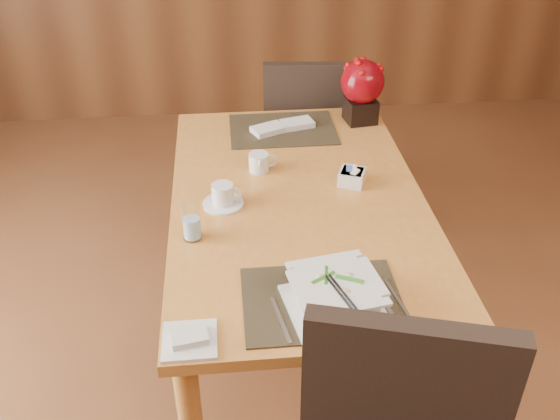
{
  "coord_description": "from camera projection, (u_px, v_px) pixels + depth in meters",
  "views": [
    {
      "loc": [
        -0.25,
        -1.26,
        1.94
      ],
      "look_at": [
        -0.09,
        0.35,
        0.87
      ],
      "focal_mm": 40.0,
      "sensor_mm": 36.0,
      "label": 1
    }
  ],
  "objects": [
    {
      "name": "berry_decor",
      "position": [
        362.0,
        87.0,
        2.66
      ],
      "size": [
        0.19,
        0.19,
        0.28
      ],
      "rotation": [
        0.0,
        0.0,
        0.15
      ],
      "color": "black",
      "rests_on": "dining_table"
    },
    {
      "name": "coffee_cup",
      "position": [
        223.0,
        196.0,
        2.17
      ],
      "size": [
        0.14,
        0.14,
        0.08
      ],
      "rotation": [
        0.0,
        0.0,
        -0.23
      ],
      "color": "silver",
      "rests_on": "dining_table"
    },
    {
      "name": "far_chair",
      "position": [
        306.0,
        134.0,
        3.13
      ],
      "size": [
        0.48,
        0.48,
        0.94
      ],
      "rotation": [
        0.0,
        0.0,
        3.05
      ],
      "color": "black",
      "rests_on": "ground"
    },
    {
      "name": "sugar_caddy",
      "position": [
        352.0,
        177.0,
        2.29
      ],
      "size": [
        0.12,
        0.12,
        0.05
      ],
      "primitive_type": "cube",
      "rotation": [
        0.0,
        0.0,
        -0.4
      ],
      "color": "silver",
      "rests_on": "dining_table"
    },
    {
      "name": "placemat_near",
      "position": [
        322.0,
        301.0,
        1.76
      ],
      "size": [
        0.45,
        0.33,
        0.01
      ],
      "primitive_type": "cube",
      "color": "black",
      "rests_on": "dining_table"
    },
    {
      "name": "dining_table",
      "position": [
        298.0,
        221.0,
        2.27
      ],
      "size": [
        0.9,
        1.5,
        0.75
      ],
      "color": "#C98138",
      "rests_on": "ground"
    },
    {
      "name": "creamer_jug",
      "position": [
        259.0,
        162.0,
        2.37
      ],
      "size": [
        0.11,
        0.11,
        0.07
      ],
      "primitive_type": null,
      "rotation": [
        0.0,
        0.0,
        0.07
      ],
      "color": "silver",
      "rests_on": "dining_table"
    },
    {
      "name": "soup_setting",
      "position": [
        336.0,
        297.0,
        1.7
      ],
      "size": [
        0.3,
        0.3,
        0.11
      ],
      "rotation": [
        0.0,
        0.0,
        0.18
      ],
      "color": "silver",
      "rests_on": "dining_table"
    },
    {
      "name": "placemat_far",
      "position": [
        283.0,
        129.0,
        2.67
      ],
      "size": [
        0.45,
        0.33,
        0.01
      ],
      "primitive_type": "cube",
      "color": "black",
      "rests_on": "dining_table"
    },
    {
      "name": "bread_plate",
      "position": [
        190.0,
        340.0,
        1.63
      ],
      "size": [
        0.14,
        0.14,
        0.01
      ],
      "primitive_type": "cube",
      "rotation": [
        0.0,
        0.0,
        0.0
      ],
      "color": "silver",
      "rests_on": "dining_table"
    },
    {
      "name": "napkins_far",
      "position": [
        285.0,
        126.0,
        2.67
      ],
      "size": [
        0.29,
        0.18,
        0.02
      ],
      "primitive_type": null,
      "rotation": [
        0.0,
        0.0,
        0.33
      ],
      "color": "silver",
      "rests_on": "dining_table"
    },
    {
      "name": "water_glass",
      "position": [
        191.0,
        220.0,
        1.98
      ],
      "size": [
        0.07,
        0.07,
        0.14
      ],
      "primitive_type": "cylinder",
      "rotation": [
        0.0,
        0.0,
        0.11
      ],
      "color": "silver",
      "rests_on": "dining_table"
    }
  ]
}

